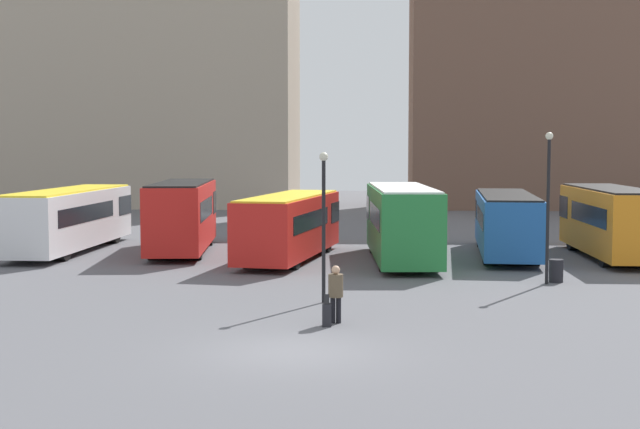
{
  "coord_description": "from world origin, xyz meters",
  "views": [
    {
      "loc": [
        2.08,
        -21.34,
        5.0
      ],
      "look_at": [
        -0.02,
        11.6,
        2.48
      ],
      "focal_mm": 50.0,
      "sensor_mm": 36.0,
      "label": 1
    }
  ],
  "objects_px": {
    "traveler": "(336,289)",
    "lamp_post_0": "(324,213)",
    "bus_3": "(402,221)",
    "bus_4": "(506,222)",
    "lamp_post_1": "(548,195)",
    "bus_1": "(183,214)",
    "trash_bin": "(556,271)",
    "bus_2": "(290,224)",
    "bus_5": "(611,220)",
    "bus_0": "(70,217)",
    "suitcase": "(327,315)"
  },
  "relations": [
    {
      "from": "bus_0",
      "to": "bus_2",
      "type": "bearing_deg",
      "value": -102.15
    },
    {
      "from": "bus_2",
      "to": "traveler",
      "type": "height_order",
      "value": "bus_2"
    },
    {
      "from": "bus_4",
      "to": "lamp_post_1",
      "type": "height_order",
      "value": "lamp_post_1"
    },
    {
      "from": "bus_2",
      "to": "trash_bin",
      "type": "bearing_deg",
      "value": -110.88
    },
    {
      "from": "bus_1",
      "to": "lamp_post_1",
      "type": "relative_size",
      "value": 1.75
    },
    {
      "from": "suitcase",
      "to": "bus_0",
      "type": "bearing_deg",
      "value": 34.86
    },
    {
      "from": "bus_1",
      "to": "bus_3",
      "type": "height_order",
      "value": "bus_1"
    },
    {
      "from": "bus_0",
      "to": "lamp_post_0",
      "type": "xyz_separation_m",
      "value": [
        13.0,
        -13.38,
        1.27
      ]
    },
    {
      "from": "bus_5",
      "to": "bus_4",
      "type": "bearing_deg",
      "value": 80.72
    },
    {
      "from": "bus_3",
      "to": "bus_4",
      "type": "relative_size",
      "value": 0.93
    },
    {
      "from": "bus_0",
      "to": "bus_5",
      "type": "xyz_separation_m",
      "value": [
        25.22,
        -1.1,
        0.1
      ]
    },
    {
      "from": "bus_2",
      "to": "lamp_post_1",
      "type": "bearing_deg",
      "value": -113.92
    },
    {
      "from": "bus_1",
      "to": "lamp_post_0",
      "type": "distance_m",
      "value": 15.33
    },
    {
      "from": "traveler",
      "to": "lamp_post_0",
      "type": "height_order",
      "value": "lamp_post_0"
    },
    {
      "from": "bus_0",
      "to": "lamp_post_1",
      "type": "relative_size",
      "value": 2.12
    },
    {
      "from": "bus_1",
      "to": "trash_bin",
      "type": "relative_size",
      "value": 11.37
    },
    {
      "from": "bus_2",
      "to": "bus_5",
      "type": "height_order",
      "value": "bus_5"
    },
    {
      "from": "lamp_post_0",
      "to": "lamp_post_1",
      "type": "bearing_deg",
      "value": 28.84
    },
    {
      "from": "bus_5",
      "to": "traveler",
      "type": "xyz_separation_m",
      "value": [
        -11.68,
        -15.61,
        -0.74
      ]
    },
    {
      "from": "bus_1",
      "to": "bus_3",
      "type": "bearing_deg",
      "value": -111.23
    },
    {
      "from": "bus_2",
      "to": "traveler",
      "type": "distance_m",
      "value": 14.45
    },
    {
      "from": "bus_0",
      "to": "bus_1",
      "type": "bearing_deg",
      "value": -89.65
    },
    {
      "from": "bus_4",
      "to": "lamp_post_1",
      "type": "xyz_separation_m",
      "value": [
        0.24,
        -8.65,
        1.7
      ]
    },
    {
      "from": "lamp_post_1",
      "to": "trash_bin",
      "type": "relative_size",
      "value": 6.5
    },
    {
      "from": "bus_4",
      "to": "traveler",
      "type": "xyz_separation_m",
      "value": [
        -7.11,
        -16.32,
        -0.58
      ]
    },
    {
      "from": "bus_3",
      "to": "bus_5",
      "type": "height_order",
      "value": "bus_3"
    },
    {
      "from": "bus_0",
      "to": "bus_5",
      "type": "relative_size",
      "value": 1.19
    },
    {
      "from": "lamp_post_0",
      "to": "lamp_post_1",
      "type": "relative_size",
      "value": 0.87
    },
    {
      "from": "bus_2",
      "to": "suitcase",
      "type": "relative_size",
      "value": 11.06
    },
    {
      "from": "bus_1",
      "to": "bus_5",
      "type": "xyz_separation_m",
      "value": [
        19.73,
        -1.04,
        -0.08
      ]
    },
    {
      "from": "bus_1",
      "to": "lamp_post_0",
      "type": "height_order",
      "value": "lamp_post_0"
    },
    {
      "from": "bus_2",
      "to": "lamp_post_1",
      "type": "relative_size",
      "value": 1.84
    },
    {
      "from": "lamp_post_0",
      "to": "trash_bin",
      "type": "height_order",
      "value": "lamp_post_0"
    },
    {
      "from": "bus_3",
      "to": "bus_4",
      "type": "bearing_deg",
      "value": -66.65
    },
    {
      "from": "lamp_post_0",
      "to": "lamp_post_1",
      "type": "height_order",
      "value": "lamp_post_1"
    },
    {
      "from": "bus_1",
      "to": "lamp_post_1",
      "type": "xyz_separation_m",
      "value": [
        15.4,
        -8.98,
        1.46
      ]
    },
    {
      "from": "bus_5",
      "to": "bus_3",
      "type": "bearing_deg",
      "value": 100.27
    },
    {
      "from": "bus_1",
      "to": "trash_bin",
      "type": "bearing_deg",
      "value": -124.09
    },
    {
      "from": "bus_4",
      "to": "bus_5",
      "type": "height_order",
      "value": "bus_5"
    },
    {
      "from": "bus_5",
      "to": "trash_bin",
      "type": "height_order",
      "value": "bus_5"
    },
    {
      "from": "bus_4",
      "to": "suitcase",
      "type": "relative_size",
      "value": 11.9
    },
    {
      "from": "bus_2",
      "to": "bus_3",
      "type": "height_order",
      "value": "bus_3"
    },
    {
      "from": "bus_2",
      "to": "lamp_post_0",
      "type": "height_order",
      "value": "lamp_post_0"
    },
    {
      "from": "bus_2",
      "to": "bus_5",
      "type": "distance_m",
      "value": 14.44
    },
    {
      "from": "bus_1",
      "to": "bus_5",
      "type": "distance_m",
      "value": 19.76
    },
    {
      "from": "bus_2",
      "to": "bus_3",
      "type": "relative_size",
      "value": 0.99
    },
    {
      "from": "bus_4",
      "to": "traveler",
      "type": "height_order",
      "value": "bus_4"
    },
    {
      "from": "bus_5",
      "to": "lamp_post_1",
      "type": "relative_size",
      "value": 1.78
    },
    {
      "from": "traveler",
      "to": "lamp_post_1",
      "type": "distance_m",
      "value": 10.87
    },
    {
      "from": "bus_0",
      "to": "lamp_post_1",
      "type": "height_order",
      "value": "lamp_post_1"
    }
  ]
}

